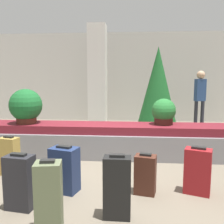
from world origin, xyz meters
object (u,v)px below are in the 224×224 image
(pillar, at_px, (98,77))
(suitcase_6, at_px, (49,198))
(suitcase_5, at_px, (117,187))
(suitcase_3, at_px, (20,182))
(suitcase_0, at_px, (145,174))
(potted_plant_0, at_px, (26,106))
(traveler_0, at_px, (200,94))
(suitcase_4, at_px, (65,169))
(decorated_tree, at_px, (158,88))
(suitcase_1, at_px, (198,171))
(suitcase_2, at_px, (10,156))
(potted_plant_1, at_px, (164,112))

(pillar, relative_size, suitcase_6, 4.12)
(suitcase_5, bearing_deg, suitcase_3, 175.54)
(suitcase_0, xyz_separation_m, potted_plant_0, (-2.37, 1.65, 0.73))
(suitcase_5, xyz_separation_m, traveler_0, (2.26, 5.32, 0.73))
(suitcase_4, relative_size, suitcase_5, 0.88)
(traveler_0, bearing_deg, pillar, 163.55)
(traveler_0, bearing_deg, decorated_tree, -162.57)
(suitcase_0, relative_size, suitcase_1, 0.86)
(suitcase_0, bearing_deg, suitcase_2, 179.40)
(suitcase_0, xyz_separation_m, suitcase_5, (-0.35, -0.62, 0.09))
(potted_plant_0, relative_size, potted_plant_1, 1.36)
(suitcase_3, distance_m, traveler_0, 6.29)
(suitcase_3, xyz_separation_m, traveler_0, (3.44, 5.22, 0.76))
(suitcase_1, distance_m, traveler_0, 4.85)
(suitcase_5, bearing_deg, potted_plant_1, 72.09)
(suitcase_0, xyz_separation_m, suitcase_4, (-1.12, -0.03, 0.04))
(potted_plant_0, bearing_deg, suitcase_0, -34.83)
(suitcase_1, xyz_separation_m, potted_plant_1, (-0.27, 1.69, 0.58))
(suitcase_6, xyz_separation_m, potted_plant_1, (1.46, 2.72, 0.52))
(potted_plant_0, bearing_deg, suitcase_4, -53.15)
(potted_plant_0, bearing_deg, suitcase_2, -80.23)
(pillar, bearing_deg, suitcase_5, -79.70)
(traveler_0, bearing_deg, suitcase_4, -142.04)
(pillar, bearing_deg, traveler_0, 2.90)
(suitcase_5, distance_m, decorated_tree, 4.44)
(suitcase_1, relative_size, suitcase_4, 1.00)
(suitcase_1, distance_m, suitcase_5, 1.26)
(potted_plant_0, distance_m, decorated_tree, 3.50)
(pillar, distance_m, suitcase_0, 4.89)
(suitcase_5, bearing_deg, decorated_tree, 79.29)
(suitcase_3, distance_m, suitcase_6, 0.68)
(suitcase_1, bearing_deg, potted_plant_0, 172.71)
(pillar, distance_m, potted_plant_0, 3.14)
(suitcase_2, xyz_separation_m, suitcase_4, (1.06, -0.52, 0.00))
(suitcase_3, relative_size, potted_plant_1, 1.32)
(traveler_0, bearing_deg, suitcase_3, -142.75)
(suitcase_4, height_order, decorated_tree, decorated_tree)
(pillar, xyz_separation_m, suitcase_4, (0.17, -4.56, -1.28))
(pillar, xyz_separation_m, potted_plant_1, (1.73, -2.78, -0.70))
(suitcase_3, height_order, traveler_0, traveler_0)
(suitcase_0, distance_m, suitcase_1, 0.72)
(suitcase_3, height_order, decorated_tree, decorated_tree)
(potted_plant_0, bearing_deg, suitcase_3, -68.74)
(pillar, bearing_deg, suitcase_3, -92.75)
(suitcase_1, distance_m, suitcase_2, 2.92)
(suitcase_3, bearing_deg, traveler_0, 64.92)
(suitcase_3, relative_size, suitcase_4, 1.05)
(pillar, distance_m, suitcase_2, 4.33)
(suitcase_3, xyz_separation_m, potted_plant_1, (1.97, 2.27, 0.56))
(suitcase_1, bearing_deg, suitcase_2, -168.59)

